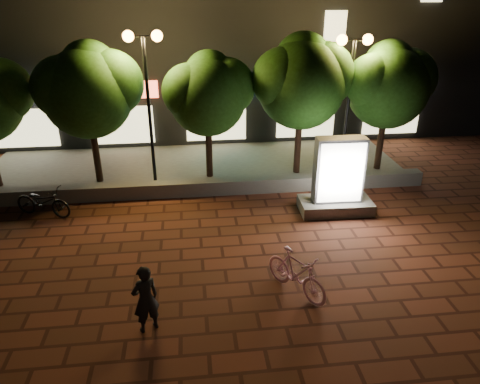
{
  "coord_description": "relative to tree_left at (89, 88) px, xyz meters",
  "views": [
    {
      "loc": [
        -0.15,
        -9.89,
        6.59
      ],
      "look_at": [
        1.18,
        1.5,
        1.19
      ],
      "focal_mm": 33.22,
      "sensor_mm": 36.0,
      "label": 1
    }
  ],
  "objects": [
    {
      "name": "ground",
      "position": [
        3.45,
        -5.46,
        -3.44
      ],
      "size": [
        80.0,
        80.0,
        0.0
      ],
      "primitive_type": "plane",
      "color": "#5A291C",
      "rests_on": "ground"
    },
    {
      "name": "retaining_wall",
      "position": [
        3.45,
        -1.46,
        -3.19
      ],
      "size": [
        16.0,
        0.45,
        0.5
      ],
      "primitive_type": "cube",
      "color": "slate",
      "rests_on": "ground"
    },
    {
      "name": "sidewalk",
      "position": [
        3.45,
        1.04,
        -3.4
      ],
      "size": [
        16.0,
        5.0,
        0.08
      ],
      "primitive_type": "cube",
      "color": "slate",
      "rests_on": "ground"
    },
    {
      "name": "building_block",
      "position": [
        3.44,
        7.53,
        1.55
      ],
      "size": [
        28.0,
        8.12,
        11.3
      ],
      "color": "black",
      "rests_on": "ground"
    },
    {
      "name": "tree_left",
      "position": [
        0.0,
        0.0,
        0.0
      ],
      "size": [
        3.6,
        3.0,
        4.89
      ],
      "color": "black",
      "rests_on": "sidewalk"
    },
    {
      "name": "tree_mid",
      "position": [
        4.0,
        -0.0,
        -0.23
      ],
      "size": [
        3.24,
        2.7,
        4.5
      ],
      "color": "black",
      "rests_on": "sidewalk"
    },
    {
      "name": "tree_right",
      "position": [
        7.3,
        0.0,
        0.12
      ],
      "size": [
        3.72,
        3.1,
        5.07
      ],
      "color": "black",
      "rests_on": "sidewalk"
    },
    {
      "name": "tree_far_right",
      "position": [
        10.5,
        -0.0,
        -0.08
      ],
      "size": [
        3.48,
        2.9,
        4.76
      ],
      "color": "black",
      "rests_on": "sidewalk"
    },
    {
      "name": "street_lamp_left",
      "position": [
        1.95,
        -0.26,
        0.58
      ],
      "size": [
        1.26,
        0.36,
        5.18
      ],
      "color": "black",
      "rests_on": "sidewalk"
    },
    {
      "name": "street_lamp_right",
      "position": [
        8.95,
        -0.26,
        0.45
      ],
      "size": [
        1.26,
        0.36,
        4.98
      ],
      "color": "black",
      "rests_on": "sidewalk"
    },
    {
      "name": "ad_kiosk",
      "position": [
        7.77,
        -3.2,
        -2.46
      ],
      "size": [
        2.29,
        1.19,
        2.45
      ],
      "color": "slate",
      "rests_on": "ground"
    },
    {
      "name": "scooter_pink",
      "position": [
        5.57,
        -7.12,
        -2.9
      ],
      "size": [
        1.42,
        1.81,
        1.09
      ],
      "primitive_type": "imported",
      "rotation": [
        0.0,
        0.0,
        0.57
      ],
      "color": "#F6A1CC",
      "rests_on": "ground"
    },
    {
      "name": "rider",
      "position": [
        2.22,
        -7.95,
        -2.66
      ],
      "size": [
        0.68,
        0.6,
        1.56
      ],
      "primitive_type": "imported",
      "rotation": [
        0.0,
        0.0,
        3.63
      ],
      "color": "black",
      "rests_on": "ground"
    },
    {
      "name": "scooter_parked",
      "position": [
        -1.34,
        -2.46,
        -2.95
      ],
      "size": [
        1.98,
        1.28,
        0.98
      ],
      "primitive_type": "imported",
      "rotation": [
        0.0,
        0.0,
        1.21
      ],
      "color": "black",
      "rests_on": "ground"
    }
  ]
}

